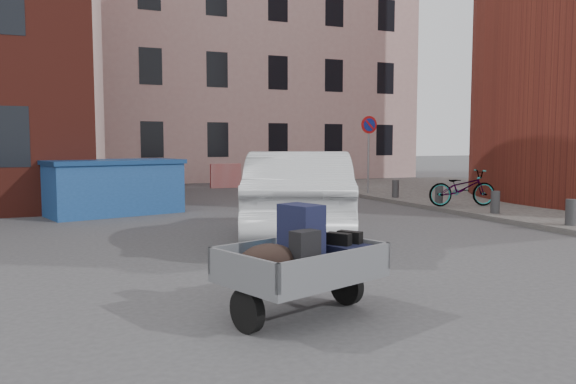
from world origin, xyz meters
name	(u,v)px	position (x,y,z in m)	size (l,w,h in m)	color
ground	(346,266)	(0.00, 0.00, 0.00)	(120.00, 120.00, 0.00)	#38383A
building_pink	(251,48)	(6.00, 22.00, 7.00)	(16.00, 8.00, 14.00)	#C29895
no_parking_sign	(369,138)	(6.00, 9.48, 2.01)	(0.60, 0.09, 2.65)	gray
bollards	(495,202)	(6.00, 3.40, 0.40)	(0.22, 9.02, 0.55)	#3A3A3D
barriers	(265,175)	(4.20, 15.00, 0.50)	(4.70, 0.18, 1.00)	red
trailer	(300,261)	(-1.63, -2.01, 0.61)	(1.88, 1.98, 1.20)	black
dumpster	(113,187)	(-2.61, 7.84, 0.71)	(3.71, 2.55, 1.41)	#1D478B
silver_car	(298,195)	(0.32, 2.51, 0.84)	(1.79, 5.12, 1.69)	#B4B7BC
bicycle	(462,188)	(6.30, 5.00, 0.62)	(0.66, 1.90, 1.00)	black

